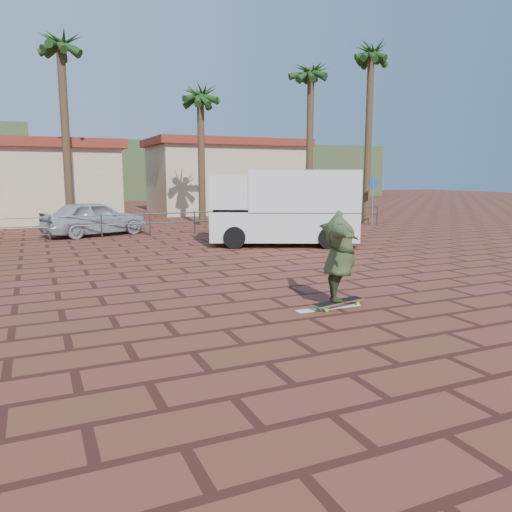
% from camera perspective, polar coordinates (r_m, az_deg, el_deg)
% --- Properties ---
extents(ground, '(120.00, 120.00, 0.00)m').
position_cam_1_polar(ground, '(10.74, 1.68, -4.83)').
color(ground, brown).
rests_on(ground, ground).
extents(paint_stripe, '(1.40, 0.22, 0.01)m').
position_cam_1_polar(paint_stripe, '(10.06, 8.29, -5.90)').
color(paint_stripe, white).
rests_on(paint_stripe, ground).
extents(guardrail, '(24.06, 0.06, 1.00)m').
position_cam_1_polar(guardrail, '(21.94, -12.06, 4.02)').
color(guardrail, '#47494F').
rests_on(guardrail, ground).
extents(palm_left, '(2.40, 2.40, 9.45)m').
position_cam_1_polar(palm_left, '(25.00, -21.44, 21.01)').
color(palm_left, brown).
rests_on(palm_left, ground).
extents(palm_center, '(2.40, 2.40, 7.75)m').
position_cam_1_polar(palm_center, '(26.41, -6.38, 17.39)').
color(palm_center, brown).
rests_on(palm_center, ground).
extents(palm_right, '(2.40, 2.40, 9.05)m').
position_cam_1_polar(palm_right, '(27.46, 6.29, 19.66)').
color(palm_right, brown).
rests_on(palm_right, ground).
extents(palm_far_right, '(2.40, 2.40, 10.05)m').
position_cam_1_polar(palm_far_right, '(28.44, 13.02, 21.03)').
color(palm_far_right, brown).
rests_on(palm_far_right, ground).
extents(building_west, '(12.60, 7.60, 4.50)m').
position_cam_1_polar(building_west, '(31.42, -26.97, 7.69)').
color(building_west, beige).
rests_on(building_west, ground).
extents(building_east, '(10.60, 6.60, 5.00)m').
position_cam_1_polar(building_east, '(35.66, -3.50, 9.15)').
color(building_east, beige).
rests_on(building_east, ground).
extents(hill_front, '(70.00, 18.00, 6.00)m').
position_cam_1_polar(hill_front, '(59.56, -19.93, 9.13)').
color(hill_front, '#384C28').
rests_on(hill_front, ground).
extents(longboard, '(1.28, 0.52, 0.12)m').
position_cam_1_polar(longboard, '(10.13, 9.37, -5.23)').
color(longboard, olive).
rests_on(longboard, ground).
extents(skateboarder, '(1.25, 2.31, 1.81)m').
position_cam_1_polar(skateboarder, '(9.94, 9.51, -0.04)').
color(skateboarder, '#3C4826').
rests_on(skateboarder, longboard).
extents(campervan, '(5.81, 4.28, 2.78)m').
position_cam_1_polar(campervan, '(18.73, 3.32, 5.74)').
color(campervan, silver).
rests_on(campervan, ground).
extents(car_silver, '(4.75, 3.09, 1.50)m').
position_cam_1_polar(car_silver, '(22.77, -17.97, 4.14)').
color(car_silver, '#B1B4B8').
rests_on(car_silver, ground).
extents(car_white, '(5.33, 3.77, 1.67)m').
position_cam_1_polar(car_white, '(25.35, 0.79, 5.26)').
color(car_white, silver).
rests_on(car_white, ground).
extents(street_sign, '(0.49, 0.07, 2.41)m').
position_cam_1_polar(street_sign, '(26.84, 13.21, 7.07)').
color(street_sign, gray).
rests_on(street_sign, ground).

